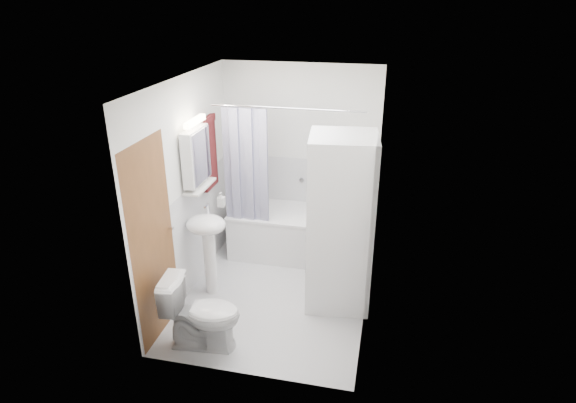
% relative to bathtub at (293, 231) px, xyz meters
% --- Properties ---
extents(floor, '(2.60, 2.60, 0.00)m').
position_rel_bathtub_xyz_m(floor, '(0.02, -0.92, -0.33)').
color(floor, silver).
rests_on(floor, ground).
extents(room_walls, '(2.60, 2.60, 2.60)m').
position_rel_bathtub_xyz_m(room_walls, '(0.02, -0.92, 1.16)').
color(room_walls, white).
rests_on(room_walls, ground).
extents(wainscot, '(1.98, 2.58, 2.58)m').
position_rel_bathtub_xyz_m(wainscot, '(0.02, -0.63, 0.27)').
color(wainscot, white).
rests_on(wainscot, ground).
extents(door, '(0.05, 2.00, 2.00)m').
position_rel_bathtub_xyz_m(door, '(-0.93, -1.47, 0.67)').
color(door, brown).
rests_on(door, ground).
extents(bathtub, '(1.57, 0.74, 0.60)m').
position_rel_bathtub_xyz_m(bathtub, '(0.00, 0.00, 0.00)').
color(bathtub, white).
rests_on(bathtub, ground).
extents(tub_spout, '(0.04, 0.12, 0.04)m').
position_rel_bathtub_xyz_m(tub_spout, '(0.20, 0.33, 0.59)').
color(tub_spout, silver).
rests_on(tub_spout, room_walls).
extents(curtain_rod, '(1.75, 0.02, 0.02)m').
position_rel_bathtub_xyz_m(curtain_rod, '(0.00, -0.31, 1.67)').
color(curtain_rod, silver).
rests_on(curtain_rod, room_walls).
extents(shower_curtain, '(0.55, 0.02, 1.45)m').
position_rel_bathtub_xyz_m(shower_curtain, '(-0.50, -0.31, 0.92)').
color(shower_curtain, '#17154B').
rests_on(shower_curtain, curtain_rod).
extents(sink, '(0.44, 0.37, 1.04)m').
position_rel_bathtub_xyz_m(sink, '(-0.74, -1.04, 0.37)').
color(sink, white).
rests_on(sink, ground).
extents(medicine_cabinet, '(0.13, 0.50, 0.71)m').
position_rel_bathtub_xyz_m(medicine_cabinet, '(-0.89, -0.82, 1.23)').
color(medicine_cabinet, white).
rests_on(medicine_cabinet, room_walls).
extents(shelf, '(0.18, 0.54, 0.02)m').
position_rel_bathtub_xyz_m(shelf, '(-0.87, -0.82, 0.87)').
color(shelf, silver).
rests_on(shelf, room_walls).
extents(shower_caddy, '(0.22, 0.06, 0.02)m').
position_rel_bathtub_xyz_m(shower_caddy, '(0.25, 0.32, 0.82)').
color(shower_caddy, silver).
rests_on(shower_caddy, room_walls).
extents(towel, '(0.07, 0.36, 0.88)m').
position_rel_bathtub_xyz_m(towel, '(-0.92, -0.37, 1.13)').
color(towel, '#56170B').
rests_on(towel, room_walls).
extents(washer_dryer, '(0.75, 0.74, 1.90)m').
position_rel_bathtub_xyz_m(washer_dryer, '(0.69, -0.89, 0.62)').
color(washer_dryer, white).
rests_on(washer_dryer, ground).
extents(toilet, '(0.77, 0.48, 0.72)m').
position_rel_bathtub_xyz_m(toilet, '(-0.47, -1.92, 0.03)').
color(toilet, white).
rests_on(toilet, ground).
extents(soap_pump, '(0.08, 0.17, 0.08)m').
position_rel_bathtub_xyz_m(soap_pump, '(-0.69, -0.67, 0.62)').
color(soap_pump, gray).
rests_on(soap_pump, sink).
extents(shelf_bottle, '(0.07, 0.18, 0.07)m').
position_rel_bathtub_xyz_m(shelf_bottle, '(-0.87, -0.97, 0.92)').
color(shelf_bottle, gray).
rests_on(shelf_bottle, shelf).
extents(shelf_cup, '(0.10, 0.09, 0.10)m').
position_rel_bathtub_xyz_m(shelf_cup, '(-0.87, -0.70, 0.93)').
color(shelf_cup, gray).
rests_on(shelf_cup, shelf).
extents(shampoo_a, '(0.13, 0.17, 0.13)m').
position_rel_bathtub_xyz_m(shampoo_a, '(0.37, 0.32, 0.90)').
color(shampoo_a, gray).
rests_on(shampoo_a, shower_caddy).
extents(shampoo_b, '(0.08, 0.21, 0.08)m').
position_rel_bathtub_xyz_m(shampoo_b, '(0.49, 0.32, 0.87)').
color(shampoo_b, navy).
rests_on(shampoo_b, shower_caddy).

